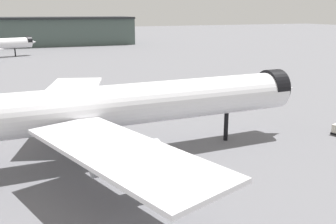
% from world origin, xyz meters
% --- Properties ---
extents(ground, '(900.00, 900.00, 0.00)m').
position_xyz_m(ground, '(0.00, 0.00, 0.00)').
color(ground, slate).
extents(airliner_near_gate, '(63.69, 58.38, 17.40)m').
position_xyz_m(airliner_near_gate, '(-3.37, 3.92, 7.66)').
color(airliner_near_gate, white).
rests_on(airliner_near_gate, ground).
extents(service_truck_front, '(5.56, 5.47, 3.00)m').
position_xyz_m(service_truck_front, '(-2.56, 42.36, 1.59)').
color(service_truck_front, black).
rests_on(service_truck_front, ground).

